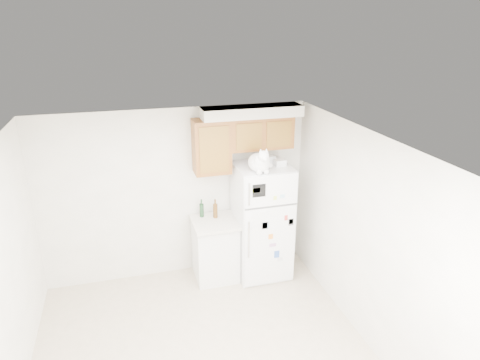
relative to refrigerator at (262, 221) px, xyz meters
name	(u,v)px	position (x,y,z in m)	size (l,w,h in m)	color
room_shell	(209,218)	(-1.06, -1.36, 0.82)	(3.84, 4.04, 2.52)	white
refrigerator	(262,221)	(0.00, 0.00, 0.00)	(0.76, 0.78, 1.70)	white
base_counter	(215,249)	(-0.69, 0.07, -0.39)	(0.64, 0.64, 0.92)	white
cat	(260,162)	(-0.12, -0.21, 0.99)	(0.35, 0.52, 0.37)	white
storage_box_back	(268,159)	(0.11, 0.12, 0.90)	(0.18, 0.13, 0.10)	white
storage_box_front	(280,163)	(0.23, -0.06, 0.89)	(0.15, 0.11, 0.09)	white
bottle_green	(202,208)	(-0.84, 0.25, 0.20)	(0.06, 0.06, 0.27)	#19381E
bottle_amber	(215,208)	(-0.65, 0.17, 0.21)	(0.07, 0.07, 0.28)	#593814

